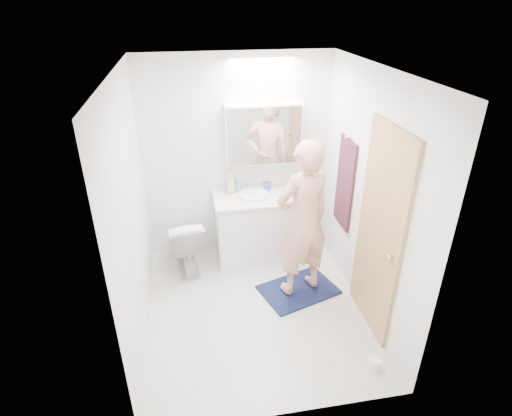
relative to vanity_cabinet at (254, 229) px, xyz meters
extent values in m
plane|color=silver|center=(-0.15, -0.96, -0.39)|extent=(2.50, 2.50, 0.00)
plane|color=white|center=(-0.15, -0.96, 2.01)|extent=(2.50, 2.50, 0.00)
plane|color=white|center=(-0.15, 0.29, 0.81)|extent=(2.50, 0.00, 2.50)
plane|color=white|center=(-0.15, -2.21, 0.81)|extent=(2.50, 0.00, 2.50)
plane|color=white|center=(-1.25, -0.96, 0.81)|extent=(0.00, 2.50, 2.50)
plane|color=white|center=(0.95, -0.96, 0.81)|extent=(0.00, 2.50, 2.50)
cube|color=white|center=(0.00, 0.00, 0.00)|extent=(0.90, 0.55, 0.78)
cube|color=silver|center=(0.00, 0.00, 0.41)|extent=(0.95, 0.58, 0.04)
cylinder|color=white|center=(0.00, 0.03, 0.45)|extent=(0.36, 0.36, 0.03)
cylinder|color=silver|center=(0.00, 0.22, 0.51)|extent=(0.02, 0.02, 0.16)
cube|color=white|center=(0.15, 0.21, 1.11)|extent=(0.88, 0.14, 0.70)
cube|color=silver|center=(0.15, 0.13, 1.11)|extent=(0.84, 0.01, 0.66)
imported|color=white|center=(-0.84, -0.11, -0.04)|extent=(0.47, 0.73, 0.69)
cube|color=#141D3F|center=(0.36, -0.77, -0.38)|extent=(0.93, 0.77, 0.02)
imported|color=#DB9E83|center=(0.36, -0.77, 0.51)|extent=(0.72, 0.58, 1.70)
cube|color=tan|center=(0.93, -1.31, 0.61)|extent=(0.04, 0.80, 2.00)
sphere|color=gold|center=(0.89, -1.61, 0.56)|extent=(0.06, 0.06, 0.06)
cube|color=#141A40|center=(0.92, -0.41, 0.71)|extent=(0.02, 0.42, 1.00)
cylinder|color=silver|center=(0.91, -0.41, 1.23)|extent=(0.07, 0.02, 0.02)
imported|color=#D4C389|center=(-0.26, 0.15, 0.55)|extent=(0.13, 0.13, 0.25)
imported|color=#5290B1|center=(-0.17, 0.18, 0.51)|extent=(0.10, 0.10, 0.16)
imported|color=#3E6ABB|center=(0.18, 0.16, 0.48)|extent=(0.13, 0.13, 0.10)
cylinder|color=white|center=(0.74, -1.92, -0.34)|extent=(0.11, 0.11, 0.10)
camera|label=1|loc=(-0.73, -4.26, 2.54)|focal=28.93mm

